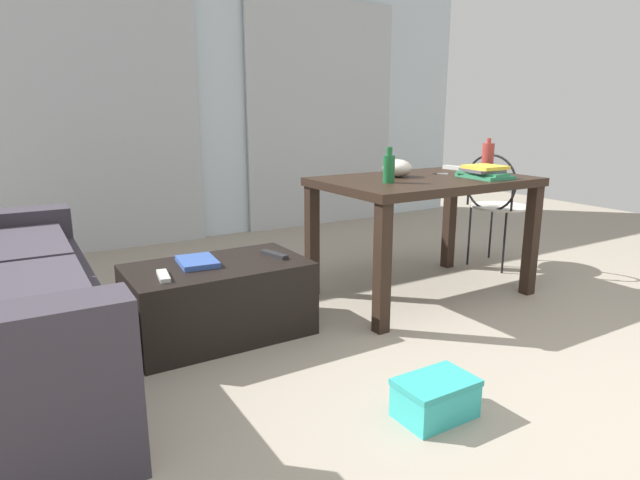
% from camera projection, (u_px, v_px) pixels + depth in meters
% --- Properties ---
extents(ground_plane, '(8.79, 8.79, 0.00)m').
position_uv_depth(ground_plane, '(361.00, 303.00, 3.30)').
color(ground_plane, gray).
extents(wall_back, '(5.46, 0.10, 2.54)m').
position_uv_depth(wall_back, '(219.00, 96.00, 4.85)').
color(wall_back, silver).
rests_on(wall_back, ground).
extents(curtains, '(3.73, 0.03, 2.18)m').
position_uv_depth(curtains, '(223.00, 116.00, 4.82)').
color(curtains, '#B2B7BC').
rests_on(curtains, ground).
extents(coffee_table, '(0.90, 0.52, 0.39)m').
position_uv_depth(coffee_table, '(219.00, 300.00, 2.79)').
color(coffee_table, black).
rests_on(coffee_table, ground).
extents(craft_table, '(1.28, 0.81, 0.75)m').
position_uv_depth(craft_table, '(424.00, 194.00, 3.32)').
color(craft_table, black).
rests_on(craft_table, ground).
extents(wire_chair, '(0.42, 0.44, 0.85)m').
position_uv_depth(wire_chair, '(495.00, 198.00, 3.93)').
color(wire_chair, silver).
rests_on(wire_chair, ground).
extents(bottle_near, '(0.07, 0.07, 0.20)m').
position_uv_depth(bottle_near, '(389.00, 168.00, 3.05)').
color(bottle_near, '#195B2D').
rests_on(bottle_near, craft_table).
extents(bottle_far, '(0.08, 0.08, 0.22)m').
position_uv_depth(bottle_far, '(488.00, 158.00, 3.52)').
color(bottle_far, '#99332D').
rests_on(bottle_far, craft_table).
extents(bowl, '(0.18, 0.18, 0.11)m').
position_uv_depth(bowl, '(397.00, 168.00, 3.32)').
color(bowl, beige).
rests_on(bowl, craft_table).
extents(book_stack, '(0.24, 0.31, 0.08)m').
position_uv_depth(book_stack, '(484.00, 172.00, 3.27)').
color(book_stack, '#2D7F56').
rests_on(book_stack, craft_table).
extents(tv_remote_on_table, '(0.07, 0.18, 0.02)m').
position_uv_depth(tv_remote_on_table, '(455.00, 168.00, 3.73)').
color(tv_remote_on_table, '#B7B7B2').
rests_on(tv_remote_on_table, craft_table).
extents(scissors, '(0.10, 0.10, 0.00)m').
position_uv_depth(scissors, '(438.00, 173.00, 3.48)').
color(scissors, '#9EA0A5').
rests_on(scissors, craft_table).
extents(tv_remote_primary, '(0.07, 0.18, 0.02)m').
position_uv_depth(tv_remote_primary, '(163.00, 276.00, 2.52)').
color(tv_remote_primary, '#B7B7B2').
rests_on(tv_remote_primary, coffee_table).
extents(tv_remote_secondary, '(0.08, 0.19, 0.02)m').
position_uv_depth(tv_remote_secondary, '(274.00, 254.00, 2.89)').
color(tv_remote_secondary, '#232326').
rests_on(tv_remote_secondary, coffee_table).
extents(magazine, '(0.20, 0.26, 0.03)m').
position_uv_depth(magazine, '(197.00, 262.00, 2.74)').
color(magazine, '#33519E').
rests_on(magazine, coffee_table).
extents(shoebox, '(0.30, 0.20, 0.16)m').
position_uv_depth(shoebox, '(435.00, 398.00, 2.07)').
color(shoebox, '#33B2AD').
rests_on(shoebox, ground).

